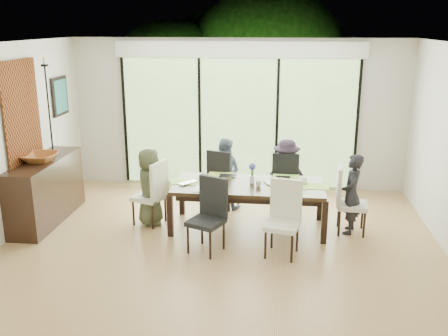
# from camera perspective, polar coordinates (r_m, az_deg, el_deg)

# --- Properties ---
(floor) EXTENTS (6.00, 5.00, 0.01)m
(floor) POSITION_cam_1_polar(r_m,az_deg,el_deg) (7.07, -0.24, -8.42)
(floor) COLOR olive
(floor) RESTS_ON ground
(ceiling) EXTENTS (6.00, 5.00, 0.01)m
(ceiling) POSITION_cam_1_polar(r_m,az_deg,el_deg) (6.42, -0.26, 14.12)
(ceiling) COLOR white
(ceiling) RESTS_ON wall_back
(wall_back) EXTENTS (6.00, 0.02, 2.70)m
(wall_back) POSITION_cam_1_polar(r_m,az_deg,el_deg) (9.06, 1.65, 6.12)
(wall_back) COLOR beige
(wall_back) RESTS_ON floor
(wall_front) EXTENTS (6.00, 0.02, 2.70)m
(wall_front) POSITION_cam_1_polar(r_m,az_deg,el_deg) (4.25, -4.30, -5.85)
(wall_front) COLOR beige
(wall_front) RESTS_ON floor
(wall_left) EXTENTS (0.02, 5.00, 2.70)m
(wall_left) POSITION_cam_1_polar(r_m,az_deg,el_deg) (7.58, -23.51, 2.75)
(wall_left) COLOR beige
(wall_left) RESTS_ON floor
(glass_doors) EXTENTS (4.20, 0.02, 2.30)m
(glass_doors) POSITION_cam_1_polar(r_m,az_deg,el_deg) (9.05, 1.62, 5.14)
(glass_doors) COLOR #598C3F
(glass_doors) RESTS_ON wall_back
(blinds_header) EXTENTS (4.40, 0.06, 0.28)m
(blinds_header) POSITION_cam_1_polar(r_m,az_deg,el_deg) (8.88, 1.68, 13.39)
(blinds_header) COLOR white
(blinds_header) RESTS_ON wall_back
(mullion_a) EXTENTS (0.05, 0.04, 2.30)m
(mullion_a) POSITION_cam_1_polar(r_m,az_deg,el_deg) (9.45, -11.23, 5.32)
(mullion_a) COLOR black
(mullion_a) RESTS_ON wall_back
(mullion_b) EXTENTS (0.05, 0.04, 2.30)m
(mullion_b) POSITION_cam_1_polar(r_m,az_deg,el_deg) (9.12, -2.79, 5.22)
(mullion_b) COLOR black
(mullion_b) RESTS_ON wall_back
(mullion_c) EXTENTS (0.05, 0.04, 2.30)m
(mullion_c) POSITION_cam_1_polar(r_m,az_deg,el_deg) (9.00, 6.07, 5.00)
(mullion_c) COLOR black
(mullion_c) RESTS_ON wall_back
(mullion_d) EXTENTS (0.05, 0.04, 2.30)m
(mullion_d) POSITION_cam_1_polar(r_m,az_deg,el_deg) (9.10, 14.95, 4.66)
(mullion_d) COLOR black
(mullion_d) RESTS_ON wall_back
(deck) EXTENTS (6.00, 1.80, 0.10)m
(deck) POSITION_cam_1_polar(r_m,az_deg,el_deg) (10.25, 2.02, -0.73)
(deck) COLOR brown
(deck) RESTS_ON ground
(rail_top) EXTENTS (6.00, 0.08, 0.06)m
(rail_top) POSITION_cam_1_polar(r_m,az_deg,el_deg) (10.87, 2.40, 3.53)
(rail_top) COLOR #513722
(rail_top) RESTS_ON deck
(foliage_left) EXTENTS (3.20, 3.20, 3.20)m
(foliage_left) POSITION_cam_1_polar(r_m,az_deg,el_deg) (11.95, -5.93, 8.95)
(foliage_left) COLOR #14380F
(foliage_left) RESTS_ON ground
(foliage_mid) EXTENTS (4.00, 4.00, 4.00)m
(foliage_mid) POSITION_cam_1_polar(r_m,az_deg,el_deg) (12.23, 4.94, 10.84)
(foliage_mid) COLOR #14380F
(foliage_mid) RESTS_ON ground
(foliage_right) EXTENTS (2.80, 2.80, 2.80)m
(foliage_right) POSITION_cam_1_polar(r_m,az_deg,el_deg) (11.59, 13.75, 7.45)
(foliage_right) COLOR #14380F
(foliage_right) RESTS_ON ground
(foliage_far) EXTENTS (3.60, 3.60, 3.60)m
(foliage_far) POSITION_cam_1_polar(r_m,az_deg,el_deg) (13.01, 0.55, 10.43)
(foliage_far) COLOR #14380F
(foliage_far) RESTS_ON ground
(table_top) EXTENTS (2.18, 1.00, 0.05)m
(table_top) POSITION_cam_1_polar(r_m,az_deg,el_deg) (7.29, 2.81, -2.06)
(table_top) COLOR black
(table_top) RESTS_ON floor
(table_apron) EXTENTS (2.00, 0.82, 0.09)m
(table_apron) POSITION_cam_1_polar(r_m,az_deg,el_deg) (7.32, 2.80, -2.66)
(table_apron) COLOR black
(table_apron) RESTS_ON floor
(table_leg_fl) EXTENTS (0.08, 0.08, 0.63)m
(table_leg_fl) POSITION_cam_1_polar(r_m,az_deg,el_deg) (7.16, -6.16, -5.40)
(table_leg_fl) COLOR black
(table_leg_fl) RESTS_ON floor
(table_leg_fr) EXTENTS (0.08, 0.08, 0.63)m
(table_leg_fr) POSITION_cam_1_polar(r_m,az_deg,el_deg) (7.03, 11.40, -6.08)
(table_leg_fr) COLOR black
(table_leg_fr) RESTS_ON floor
(table_leg_bl) EXTENTS (0.08, 0.08, 0.63)m
(table_leg_bl) POSITION_cam_1_polar(r_m,az_deg,el_deg) (7.95, -4.82, -3.13)
(table_leg_bl) COLOR black
(table_leg_bl) RESTS_ON floor
(table_leg_br) EXTENTS (0.08, 0.08, 0.63)m
(table_leg_br) POSITION_cam_1_polar(r_m,az_deg,el_deg) (7.83, 10.92, -3.69)
(table_leg_br) COLOR black
(table_leg_br) RESTS_ON floor
(chair_left_end) EXTENTS (0.53, 0.53, 1.00)m
(chair_left_end) POSITION_cam_1_polar(r_m,az_deg,el_deg) (7.58, -8.60, -2.73)
(chair_left_end) COLOR white
(chair_left_end) RESTS_ON floor
(chair_right_end) EXTENTS (0.45, 0.45, 1.00)m
(chair_right_end) POSITION_cam_1_polar(r_m,az_deg,el_deg) (7.41, 14.47, -3.55)
(chair_right_end) COLOR beige
(chair_right_end) RESTS_ON floor
(chair_far_left) EXTENTS (0.54, 0.54, 1.00)m
(chair_far_left) POSITION_cam_1_polar(r_m,az_deg,el_deg) (8.19, 0.05, -1.11)
(chair_far_left) COLOR black
(chair_far_left) RESTS_ON floor
(chair_far_right) EXTENTS (0.44, 0.44, 1.00)m
(chair_far_right) POSITION_cam_1_polar(r_m,az_deg,el_deg) (8.14, 7.07, -1.34)
(chair_far_right) COLOR black
(chair_far_right) RESTS_ON floor
(chair_near_left) EXTENTS (0.55, 0.55, 1.00)m
(chair_near_left) POSITION_cam_1_polar(r_m,az_deg,el_deg) (6.59, -2.10, -5.55)
(chair_near_left) COLOR black
(chair_near_left) RESTS_ON floor
(chair_near_right) EXTENTS (0.50, 0.50, 1.00)m
(chair_near_right) POSITION_cam_1_polar(r_m,az_deg,el_deg) (6.52, 6.67, -5.89)
(chair_near_right) COLOR silver
(chair_near_right) RESTS_ON floor
(person_left_end) EXTENTS (0.46, 0.61, 1.17)m
(person_left_end) POSITION_cam_1_polar(r_m,az_deg,el_deg) (7.55, -8.48, -2.12)
(person_left_end) COLOR #3E462E
(person_left_end) RESTS_ON floor
(person_right_end) EXTENTS (0.45, 0.61, 1.17)m
(person_right_end) POSITION_cam_1_polar(r_m,az_deg,el_deg) (7.38, 14.36, -2.91)
(person_right_end) COLOR black
(person_right_end) RESTS_ON floor
(person_far_left) EXTENTS (0.61, 0.46, 1.17)m
(person_far_left) POSITION_cam_1_polar(r_m,az_deg,el_deg) (8.14, 0.04, -0.57)
(person_far_left) COLOR slate
(person_far_left) RESTS_ON floor
(person_far_right) EXTENTS (0.57, 0.37, 1.17)m
(person_far_right) POSITION_cam_1_polar(r_m,az_deg,el_deg) (8.09, 7.09, -0.80)
(person_far_right) COLOR black
(person_far_right) RESTS_ON floor
(placemat_left) EXTENTS (0.40, 0.29, 0.01)m
(placemat_left) POSITION_cam_1_polar(r_m,az_deg,el_deg) (7.40, -4.55, -1.57)
(placemat_left) COLOR #88C546
(placemat_left) RESTS_ON table_top
(placemat_right) EXTENTS (0.40, 0.29, 0.01)m
(placemat_right) POSITION_cam_1_polar(r_m,az_deg,el_deg) (7.29, 10.28, -2.07)
(placemat_right) COLOR #8CBF44
(placemat_right) RESTS_ON table_top
(placemat_far_l) EXTENTS (0.40, 0.29, 0.01)m
(placemat_far_l) POSITION_cam_1_polar(r_m,az_deg,el_deg) (7.70, -0.33, -0.80)
(placemat_far_l) COLOR #8AA43A
(placemat_far_l) RESTS_ON table_top
(placemat_far_r) EXTENTS (0.40, 0.29, 0.01)m
(placemat_far_r) POSITION_cam_1_polar(r_m,az_deg,el_deg) (7.65, 7.12, -1.04)
(placemat_far_r) COLOR #79B13F
(placemat_far_r) RESTS_ON table_top
(placemat_paper) EXTENTS (0.40, 0.29, 0.01)m
(placemat_paper) POSITION_cam_1_polar(r_m,az_deg,el_deg) (7.06, -1.82, -2.43)
(placemat_paper) COLOR white
(placemat_paper) RESTS_ON table_top
(tablet_far_l) EXTENTS (0.24, 0.16, 0.01)m
(tablet_far_l) POSITION_cam_1_polar(r_m,az_deg,el_deg) (7.64, 0.37, -0.87)
(tablet_far_l) COLOR black
(tablet_far_l) RESTS_ON table_top
(tablet_far_r) EXTENTS (0.22, 0.15, 0.01)m
(tablet_far_r) POSITION_cam_1_polar(r_m,az_deg,el_deg) (7.60, 6.75, -1.09)
(tablet_far_r) COLOR black
(tablet_far_r) RESTS_ON table_top
(papers) EXTENTS (0.27, 0.20, 0.00)m
(papers) POSITION_cam_1_polar(r_m,az_deg,el_deg) (7.23, 8.33, -2.14)
(papers) COLOR white
(papers) RESTS_ON table_top
(platter_base) EXTENTS (0.24, 0.24, 0.02)m
(platter_base) POSITION_cam_1_polar(r_m,az_deg,el_deg) (7.05, -1.82, -2.32)
(platter_base) COLOR white
(platter_base) RESTS_ON table_top
(platter_snacks) EXTENTS (0.18, 0.18, 0.01)m
(platter_snacks) POSITION_cam_1_polar(r_m,az_deg,el_deg) (7.05, -1.82, -2.20)
(platter_snacks) COLOR orange
(platter_snacks) RESTS_ON table_top
(vase) EXTENTS (0.07, 0.07, 0.11)m
(vase) POSITION_cam_1_polar(r_m,az_deg,el_deg) (7.31, 3.23, -1.34)
(vase) COLOR silver
(vase) RESTS_ON table_top
(hyacinth_stems) EXTENTS (0.04, 0.04, 0.15)m
(hyacinth_stems) POSITION_cam_1_polar(r_m,az_deg,el_deg) (7.28, 3.25, -0.52)
(hyacinth_stems) COLOR #337226
(hyacinth_stems) RESTS_ON table_top
(hyacinth_blooms) EXTENTS (0.10, 0.10, 0.10)m
(hyacinth_blooms) POSITION_cam_1_polar(r_m,az_deg,el_deg) (7.26, 3.26, 0.17)
(hyacinth_blooms) COLOR #4649B0
(hyacinth_blooms) RESTS_ON table_top
(laptop) EXTENTS (0.34, 0.35, 0.02)m
(laptop) POSITION_cam_1_polar(r_m,az_deg,el_deg) (7.29, -3.93, -1.77)
(laptop) COLOR silver
(laptop) RESTS_ON table_top
(cup_a) EXTENTS (0.16, 0.16, 0.09)m
(cup_a) POSITION_cam_1_polar(r_m,az_deg,el_deg) (7.49, -2.46, -0.99)
(cup_a) COLOR white
(cup_a) RESTS_ON table_top
(cup_b) EXTENTS (0.11, 0.11, 0.08)m
(cup_b) POSITION_cam_1_polar(r_m,az_deg,el_deg) (7.17, 3.96, -1.82)
(cup_b) COLOR white
(cup_b) RESTS_ON table_top
(cup_c) EXTENTS (0.12, 0.12, 0.09)m
(cup_c) POSITION_cam_1_polar(r_m,az_deg,el_deg) (7.36, 9.09, -1.49)
(cup_c) COLOR white
(cup_c) RESTS_ON table_top
(book) EXTENTS (0.22, 0.25, 0.02)m
(book) POSITION_cam_1_polar(r_m,az_deg,el_deg) (7.32, 4.79, -1.74)
(book) COLOR white
(book) RESTS_ON table_top
(sideboard) EXTENTS (0.48, 1.72, 0.97)m
(sideboard) POSITION_cam_1_polar(r_m,az_deg,el_deg) (8.08, -19.65, -2.44)
(sideboard) COLOR black
(sideboard) RESTS_ON floor
(bowl) EXTENTS (0.51, 0.51, 0.12)m
(bowl) POSITION_cam_1_polar(r_m,az_deg,el_deg) (7.85, -20.34, 1.12)
(bowl) COLOR brown
(bowl) RESTS_ON sideboard
(candlestick_base) EXTENTS (0.11, 0.11, 0.04)m
(candlestick_base) POSITION_cam_1_polar(r_m,az_deg,el_deg) (8.25, -18.94, 1.66)
(candlestick_base) COLOR black
(candlestick_base) RESTS_ON sideboard
(candlestick_shaft) EXTENTS (0.03, 0.03, 1.35)m
(candlestick_shaft) POSITION_cam_1_polar(r_m,az_deg,el_deg) (8.11, -19.38, 6.30)
(candlestick_shaft) COLOR black
(candlestick_shaft) RESTS_ON sideboard
(candlestick_pan) EXTENTS (0.11, 0.11, 0.03)m
(candlestick_pan) POSITION_cam_1_polar(r_m,az_deg,el_deg) (8.04, -19.83, 10.98)
(candlestick_pan) COLOR black
(candlestick_pan) RESTS_ON sideboard
(candle) EXTENTS (0.04, 0.04, 0.11)m
(candle) POSITION_cam_1_polar(r_m,az_deg,el_deg) (8.03, -19.88, 11.44)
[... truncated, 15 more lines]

